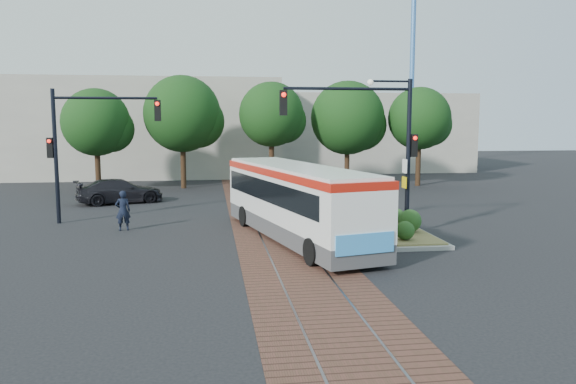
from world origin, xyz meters
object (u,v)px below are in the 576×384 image
(traffic_island, at_px, (400,228))
(signal_pole_main, at_px, (379,132))
(signal_pole_left, at_px, (81,137))
(city_bus, at_px, (296,199))
(officer, at_px, (123,211))
(parked_car, at_px, (120,191))

(traffic_island, height_order, signal_pole_main, signal_pole_main)
(traffic_island, height_order, signal_pole_left, signal_pole_left)
(city_bus, distance_m, officer, 7.51)
(traffic_island, bearing_deg, officer, 166.24)
(city_bus, bearing_deg, signal_pole_left, 137.45)
(traffic_island, xyz_separation_m, officer, (-11.18, 2.74, 0.52))
(traffic_island, bearing_deg, parked_car, 138.93)
(traffic_island, relative_size, signal_pole_main, 0.87)
(parked_car, bearing_deg, signal_pole_left, 154.59)
(officer, xyz_separation_m, parked_car, (-1.39, 8.21, -0.16))
(signal_pole_main, relative_size, parked_car, 1.27)
(traffic_island, xyz_separation_m, signal_pole_left, (-13.19, 4.89, 3.54))
(city_bus, height_order, traffic_island, city_bus)
(city_bus, height_order, signal_pole_main, signal_pole_main)
(signal_pole_left, bearing_deg, city_bus, -28.96)
(signal_pole_left, bearing_deg, parked_car, 84.12)
(city_bus, xyz_separation_m, officer, (-6.93, 2.79, -0.76))
(signal_pole_main, bearing_deg, city_bus, -177.49)
(traffic_island, distance_m, parked_car, 16.67)
(city_bus, xyz_separation_m, signal_pole_left, (-8.94, 4.95, 2.26))
(city_bus, xyz_separation_m, parked_car, (-8.32, 11.00, -0.92))
(signal_pole_main, xyz_separation_m, signal_pole_left, (-12.23, 4.80, -0.29))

